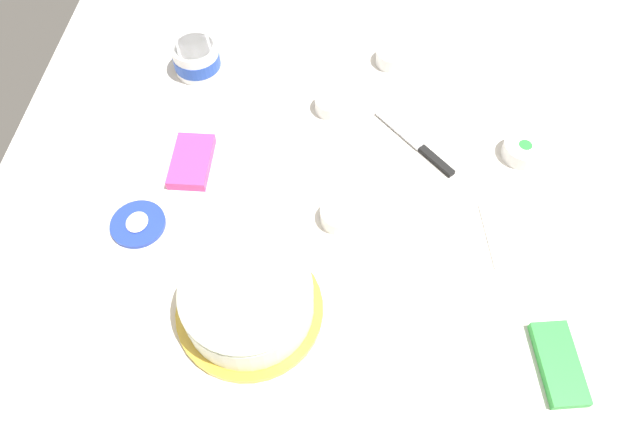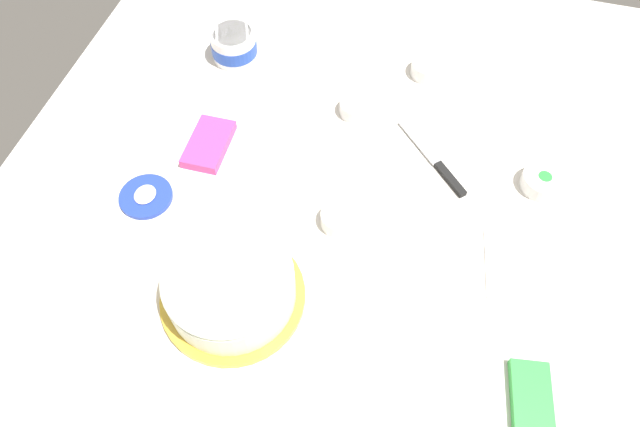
{
  "view_description": "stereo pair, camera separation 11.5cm",
  "coord_description": "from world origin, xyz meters",
  "px_view_note": "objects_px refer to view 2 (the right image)",
  "views": [
    {
      "loc": [
        -0.73,
        0.01,
        1.0
      ],
      "look_at": [
        -0.11,
        0.06,
        0.04
      ],
      "focal_mm": 32.52,
      "sensor_mm": 36.0,
      "label": 1
    },
    {
      "loc": [
        -0.71,
        -0.11,
        1.0
      ],
      "look_at": [
        -0.11,
        0.06,
        0.04
      ],
      "focal_mm": 32.52,
      "sensor_mm": 36.0,
      "label": 2
    }
  ],
  "objects_px": {
    "frosting_tub": "(234,45)",
    "paper_napkin": "(524,266)",
    "frosted_cake": "(230,286)",
    "sprinkle_bowl_yellow": "(356,107)",
    "sprinkle_bowl_orange": "(340,218)",
    "frosting_tub_lid": "(146,196)",
    "sprinkle_bowl_blue": "(428,68)",
    "candy_box_upper": "(209,144)",
    "sprinkle_bowl_green": "(543,181)",
    "candy_box_lower": "(532,405)",
    "spreading_knife": "(437,163)"
  },
  "relations": [
    {
      "from": "spreading_knife",
      "to": "frosting_tub_lid",
      "type": "bearing_deg",
      "value": 113.38
    },
    {
      "from": "sprinkle_bowl_green",
      "to": "sprinkle_bowl_orange",
      "type": "xyz_separation_m",
      "value": [
        -0.2,
        0.39,
        -0.0
      ]
    },
    {
      "from": "sprinkle_bowl_yellow",
      "to": "candy_box_lower",
      "type": "bearing_deg",
      "value": -142.47
    },
    {
      "from": "sprinkle_bowl_yellow",
      "to": "paper_napkin",
      "type": "distance_m",
      "value": 0.51
    },
    {
      "from": "sprinkle_bowl_orange",
      "to": "paper_napkin",
      "type": "bearing_deg",
      "value": -90.6
    },
    {
      "from": "candy_box_lower",
      "to": "sprinkle_bowl_orange",
      "type": "bearing_deg",
      "value": 47.21
    },
    {
      "from": "sprinkle_bowl_green",
      "to": "sprinkle_bowl_orange",
      "type": "bearing_deg",
      "value": 117.52
    },
    {
      "from": "sprinkle_bowl_blue",
      "to": "paper_napkin",
      "type": "height_order",
      "value": "sprinkle_bowl_blue"
    },
    {
      "from": "frosting_tub_lid",
      "to": "candy_box_upper",
      "type": "height_order",
      "value": "candy_box_upper"
    },
    {
      "from": "frosting_tub",
      "to": "paper_napkin",
      "type": "relative_size",
      "value": 0.75
    },
    {
      "from": "paper_napkin",
      "to": "frosted_cake",
      "type": "bearing_deg",
      "value": 112.0
    },
    {
      "from": "sprinkle_bowl_blue",
      "to": "frosting_tub",
      "type": "bearing_deg",
      "value": 98.06
    },
    {
      "from": "spreading_knife",
      "to": "sprinkle_bowl_green",
      "type": "relative_size",
      "value": 2.05
    },
    {
      "from": "frosting_tub_lid",
      "to": "sprinkle_bowl_blue",
      "type": "height_order",
      "value": "sprinkle_bowl_blue"
    },
    {
      "from": "frosted_cake",
      "to": "sprinkle_bowl_orange",
      "type": "height_order",
      "value": "frosted_cake"
    },
    {
      "from": "sprinkle_bowl_yellow",
      "to": "candy_box_upper",
      "type": "bearing_deg",
      "value": 123.11
    },
    {
      "from": "candy_box_lower",
      "to": "sprinkle_bowl_yellow",
      "type": "bearing_deg",
      "value": 28.73
    },
    {
      "from": "candy_box_lower",
      "to": "candy_box_upper",
      "type": "bearing_deg",
      "value": 53.37
    },
    {
      "from": "sprinkle_bowl_yellow",
      "to": "sprinkle_bowl_blue",
      "type": "distance_m",
      "value": 0.22
    },
    {
      "from": "candy_box_lower",
      "to": "candy_box_upper",
      "type": "height_order",
      "value": "candy_box_upper"
    },
    {
      "from": "sprinkle_bowl_blue",
      "to": "sprinkle_bowl_orange",
      "type": "xyz_separation_m",
      "value": [
        -0.47,
        0.1,
        -0.0
      ]
    },
    {
      "from": "sprinkle_bowl_blue",
      "to": "spreading_knife",
      "type": "bearing_deg",
      "value": -165.98
    },
    {
      "from": "frosted_cake",
      "to": "spreading_knife",
      "type": "bearing_deg",
      "value": -37.57
    },
    {
      "from": "sprinkle_bowl_orange",
      "to": "candy_box_upper",
      "type": "height_order",
      "value": "sprinkle_bowl_orange"
    },
    {
      "from": "sprinkle_bowl_green",
      "to": "candy_box_lower",
      "type": "xyz_separation_m",
      "value": [
        -0.47,
        -0.01,
        -0.01
      ]
    },
    {
      "from": "sprinkle_bowl_yellow",
      "to": "sprinkle_bowl_orange",
      "type": "bearing_deg",
      "value": -172.63
    },
    {
      "from": "sprinkle_bowl_yellow",
      "to": "sprinkle_bowl_orange",
      "type": "xyz_separation_m",
      "value": [
        -0.3,
        -0.04,
        0.0
      ]
    },
    {
      "from": "frosting_tub_lid",
      "to": "sprinkle_bowl_orange",
      "type": "relative_size",
      "value": 1.42
    },
    {
      "from": "candy_box_upper",
      "to": "frosting_tub",
      "type": "bearing_deg",
      "value": 7.5
    },
    {
      "from": "sprinkle_bowl_yellow",
      "to": "frosting_tub_lid",
      "type": "bearing_deg",
      "value": 133.77
    },
    {
      "from": "frosted_cake",
      "to": "frosting_tub",
      "type": "relative_size",
      "value": 2.42
    },
    {
      "from": "frosted_cake",
      "to": "frosting_tub_lid",
      "type": "bearing_deg",
      "value": 56.79
    },
    {
      "from": "frosting_tub_lid",
      "to": "sprinkle_bowl_green",
      "type": "relative_size",
      "value": 1.25
    },
    {
      "from": "frosting_tub_lid",
      "to": "candy_box_lower",
      "type": "height_order",
      "value": "candy_box_lower"
    },
    {
      "from": "frosting_tub_lid",
      "to": "candy_box_upper",
      "type": "xyz_separation_m",
      "value": [
        0.16,
        -0.08,
        0.01
      ]
    },
    {
      "from": "sprinkle_bowl_yellow",
      "to": "frosting_tub",
      "type": "bearing_deg",
      "value": 72.96
    },
    {
      "from": "sprinkle_bowl_orange",
      "to": "candy_box_lower",
      "type": "bearing_deg",
      "value": -124.0
    },
    {
      "from": "sprinkle_bowl_blue",
      "to": "sprinkle_bowl_orange",
      "type": "height_order",
      "value": "sprinkle_bowl_blue"
    },
    {
      "from": "frosted_cake",
      "to": "sprinkle_bowl_yellow",
      "type": "distance_m",
      "value": 0.53
    },
    {
      "from": "sprinkle_bowl_yellow",
      "to": "spreading_knife",
      "type": "bearing_deg",
      "value": -116.66
    },
    {
      "from": "frosted_cake",
      "to": "sprinkle_bowl_yellow",
      "type": "xyz_separation_m",
      "value": [
        0.52,
        -0.11,
        -0.03
      ]
    },
    {
      "from": "frosted_cake",
      "to": "paper_napkin",
      "type": "relative_size",
      "value": 1.81
    },
    {
      "from": "frosted_cake",
      "to": "sprinkle_bowl_yellow",
      "type": "bearing_deg",
      "value": -12.24
    },
    {
      "from": "frosting_tub",
      "to": "candy_box_lower",
      "type": "distance_m",
      "value": 1.03
    },
    {
      "from": "sprinkle_bowl_yellow",
      "to": "sprinkle_bowl_green",
      "type": "relative_size",
      "value": 0.86
    },
    {
      "from": "frosting_tub",
      "to": "paper_napkin",
      "type": "bearing_deg",
      "value": -118.86
    },
    {
      "from": "spreading_knife",
      "to": "sprinkle_bowl_blue",
      "type": "relative_size",
      "value": 2.24
    },
    {
      "from": "frosting_tub_lid",
      "to": "frosting_tub",
      "type": "bearing_deg",
      "value": -4.29
    },
    {
      "from": "spreading_knife",
      "to": "candy_box_lower",
      "type": "relative_size",
      "value": 1.22
    },
    {
      "from": "spreading_knife",
      "to": "frosted_cake",
      "type": "bearing_deg",
      "value": 142.43
    }
  ]
}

